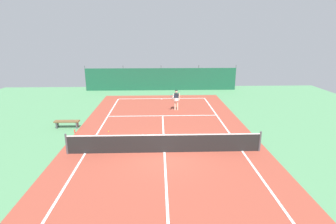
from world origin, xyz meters
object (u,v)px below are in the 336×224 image
(parked_car, at_px, (160,78))
(tennis_player, at_px, (176,98))
(courtside_bench, at_px, (67,122))
(water_bottle, at_px, (75,131))
(tennis_net, at_px, (164,143))
(tennis_ball_near_player, at_px, (108,131))

(parked_car, bearing_deg, tennis_player, -87.12)
(parked_car, distance_m, courtside_bench, 16.10)
(water_bottle, bearing_deg, tennis_net, -28.40)
(tennis_net, bearing_deg, tennis_player, 81.97)
(tennis_player, relative_size, water_bottle, 6.83)
(tennis_net, height_order, tennis_ball_near_player, tennis_net)
(tennis_player, bearing_deg, parked_car, -73.60)
(water_bottle, bearing_deg, tennis_player, 36.70)
(parked_car, bearing_deg, tennis_ball_near_player, -105.59)
(courtside_bench, xyz_separation_m, water_bottle, (0.77, -1.00, -0.25))
(tennis_ball_near_player, distance_m, water_bottle, 2.08)
(tennis_player, xyz_separation_m, courtside_bench, (-7.43, -3.97, -0.59))
(tennis_player, height_order, water_bottle, tennis_player)
(tennis_ball_near_player, height_order, courtside_bench, courtside_bench)
(tennis_net, distance_m, tennis_ball_near_player, 4.69)
(tennis_ball_near_player, xyz_separation_m, parked_car, (3.41, 15.69, 0.81))
(tennis_ball_near_player, height_order, water_bottle, water_bottle)
(tennis_player, height_order, tennis_ball_near_player, tennis_player)
(courtside_bench, bearing_deg, water_bottle, -52.27)
(tennis_net, relative_size, tennis_ball_near_player, 153.33)
(tennis_net, relative_size, water_bottle, 42.17)
(tennis_net, relative_size, tennis_player, 6.17)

